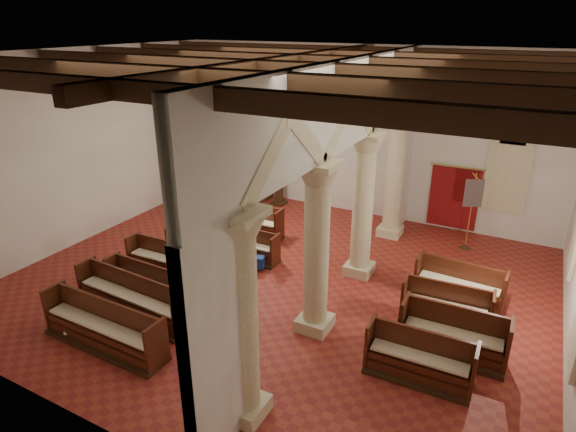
# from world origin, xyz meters

# --- Properties ---
(floor) EXTENTS (14.00, 14.00, 0.00)m
(floor) POSITION_xyz_m (0.00, 0.00, 0.00)
(floor) COLOR maroon
(floor) RESTS_ON ground
(ceiling) EXTENTS (14.00, 14.00, 0.00)m
(ceiling) POSITION_xyz_m (0.00, 0.00, 6.00)
(ceiling) COLOR #332211
(ceiling) RESTS_ON wall_back
(wall_back) EXTENTS (14.00, 0.02, 6.00)m
(wall_back) POSITION_xyz_m (0.00, 6.00, 3.00)
(wall_back) COLOR white
(wall_back) RESTS_ON floor
(wall_front) EXTENTS (14.00, 0.02, 6.00)m
(wall_front) POSITION_xyz_m (0.00, -6.00, 3.00)
(wall_front) COLOR white
(wall_front) RESTS_ON floor
(wall_left) EXTENTS (0.02, 12.00, 6.00)m
(wall_left) POSITION_xyz_m (-7.00, 0.00, 3.00)
(wall_left) COLOR white
(wall_left) RESTS_ON floor
(ceiling_beams) EXTENTS (13.80, 11.80, 0.30)m
(ceiling_beams) POSITION_xyz_m (0.00, 0.00, 5.82)
(ceiling_beams) COLOR #341D10
(ceiling_beams) RESTS_ON wall_back
(arcade) EXTENTS (0.90, 11.90, 6.00)m
(arcade) POSITION_xyz_m (1.80, 0.00, 3.56)
(arcade) COLOR beige
(arcade) RESTS_ON floor
(window_back) EXTENTS (1.00, 0.03, 2.20)m
(window_back) POSITION_xyz_m (5.00, 5.98, 2.20)
(window_back) COLOR #2D674F
(window_back) RESTS_ON wall_back
(pipe_organ) EXTENTS (2.10, 0.85, 4.40)m
(pipe_organ) POSITION_xyz_m (-4.50, 5.50, 1.37)
(pipe_organ) COLOR #341D10
(pipe_organ) RESTS_ON floor
(lectern) EXTENTS (0.59, 0.61, 1.40)m
(lectern) POSITION_xyz_m (-2.91, 5.27, 0.58)
(lectern) COLOR #392212
(lectern) RESTS_ON floor
(dossal_curtain) EXTENTS (1.80, 0.07, 2.17)m
(dossal_curtain) POSITION_xyz_m (3.50, 5.92, 1.17)
(dossal_curtain) COLOR maroon
(dossal_curtain) RESTS_ON floor
(processional_banner) EXTENTS (0.53, 0.67, 2.48)m
(processional_banner) POSITION_xyz_m (4.22, 4.64, 0.81)
(processional_banner) COLOR #341D10
(processional_banner) RESTS_ON floor
(hymnal_box_a) EXTENTS (0.30, 0.25, 0.28)m
(hymnal_box_a) POSITION_xyz_m (0.00, -3.81, 0.24)
(hymnal_box_a) COLOR navy
(hymnal_box_a) RESTS_ON floor
(hymnal_box_b) EXTENTS (0.39, 0.36, 0.32)m
(hymnal_box_b) POSITION_xyz_m (-0.43, -2.13, 0.26)
(hymnal_box_b) COLOR navy
(hymnal_box_b) RESTS_ON floor
(hymnal_box_c) EXTENTS (0.39, 0.35, 0.33)m
(hymnal_box_c) POSITION_xyz_m (-0.84, 0.30, 0.27)
(hymnal_box_c) COLOR navy
(hymnal_box_c) RESTS_ON floor
(tube_heater_a) EXTENTS (0.87, 0.42, 0.09)m
(tube_heater_a) POSITION_xyz_m (-1.51, -4.01, 0.16)
(tube_heater_a) COLOR silver
(tube_heater_a) RESTS_ON floor
(tube_heater_b) EXTENTS (1.11, 0.53, 0.11)m
(tube_heater_b) POSITION_xyz_m (-2.52, -4.32, 0.16)
(tube_heater_b) COLOR white
(tube_heater_b) RESTS_ON floor
(nave_pew_0) EXTENTS (3.18, 0.77, 1.10)m
(nave_pew_0) POSITION_xyz_m (-2.01, -4.30, 0.36)
(nave_pew_0) COLOR #341D10
(nave_pew_0) RESTS_ON floor
(nave_pew_1) EXTENTS (3.36, 0.89, 1.07)m
(nave_pew_1) POSITION_xyz_m (-2.36, -3.10, 0.35)
(nave_pew_1) COLOR #341D10
(nave_pew_1) RESTS_ON floor
(nave_pew_2) EXTENTS (2.93, 0.73, 0.97)m
(nave_pew_2) POSITION_xyz_m (-2.35, -2.38, 0.32)
(nave_pew_2) COLOR #341D10
(nave_pew_2) RESTS_ON floor
(nave_pew_3) EXTENTS (3.12, 0.73, 1.01)m
(nave_pew_3) POSITION_xyz_m (-2.63, -1.17, 0.33)
(nave_pew_3) COLOR #341D10
(nave_pew_3) RESTS_ON floor
(nave_pew_4) EXTENTS (2.80, 0.81, 0.95)m
(nave_pew_4) POSITION_xyz_m (-2.36, -0.13, 0.31)
(nave_pew_4) COLOR #341D10
(nave_pew_4) RESTS_ON floor
(nave_pew_5) EXTENTS (3.00, 0.65, 0.95)m
(nave_pew_5) POSITION_xyz_m (-2.00, 0.77, 0.31)
(nave_pew_5) COLOR #341D10
(nave_pew_5) RESTS_ON floor
(nave_pew_6) EXTENTS (2.81, 0.81, 1.09)m
(nave_pew_6) POSITION_xyz_m (-2.60, 2.22, 0.36)
(nave_pew_6) COLOR #341D10
(nave_pew_6) RESTS_ON floor
(aisle_pew_0) EXTENTS (2.14, 0.76, 1.07)m
(aisle_pew_0) POSITION_xyz_m (4.37, -2.08, 0.36)
(aisle_pew_0) COLOR #341D10
(aisle_pew_0) RESTS_ON floor
(aisle_pew_1) EXTENTS (2.24, 0.83, 1.14)m
(aisle_pew_1) POSITION_xyz_m (4.83, -1.02, 0.38)
(aisle_pew_1) COLOR #341D10
(aisle_pew_1) RESTS_ON floor
(aisle_pew_2) EXTENTS (2.08, 0.82, 1.05)m
(aisle_pew_2) POSITION_xyz_m (4.47, 0.08, 0.35)
(aisle_pew_2) COLOR #341D10
(aisle_pew_2) RESTS_ON floor
(aisle_pew_3) EXTENTS (2.22, 0.84, 1.08)m
(aisle_pew_3) POSITION_xyz_m (4.56, 1.25, 0.36)
(aisle_pew_3) COLOR #341D10
(aisle_pew_3) RESTS_ON floor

